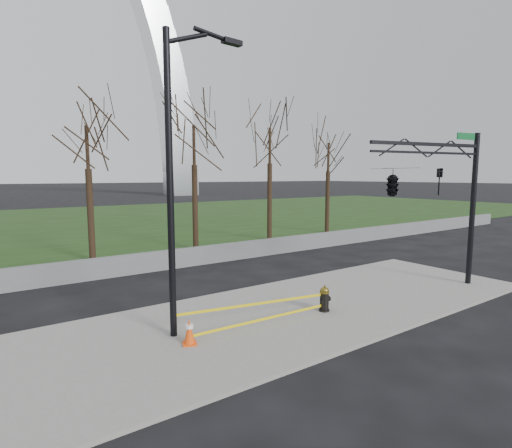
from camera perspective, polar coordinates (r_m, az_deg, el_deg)
ground at (r=13.34m, az=6.45°, el=-12.23°), size 500.00×500.00×0.00m
sidewalk at (r=13.33m, az=6.45°, el=-12.03°), size 18.00×6.00×0.10m
grass_strip at (r=40.52m, az=-22.93°, el=0.22°), size 120.00×40.00×0.06m
guardrail at (r=19.72m, az=-9.18°, el=-4.64°), size 60.00×0.30×0.90m
gateway_arch at (r=89.36m, az=-30.77°, el=24.33°), size 66.00×6.00×65.00m
tree_row at (r=21.91m, az=-22.92°, el=5.69°), size 38.53×4.00×8.22m
fire_hydrant at (r=13.01m, az=9.79°, el=-10.55°), size 0.52×0.34×0.83m
traffic_cone at (r=10.61m, az=-9.53°, el=-14.94°), size 0.44×0.44×0.67m
street_light at (r=10.62m, az=-11.19°, el=8.55°), size 2.39×0.37×8.21m
traffic_signal_mast at (r=15.32m, az=21.13°, el=5.63°), size 4.99×2.54×6.00m
caution_tape at (r=11.77m, az=0.52°, el=-12.39°), size 4.70×0.94×0.43m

